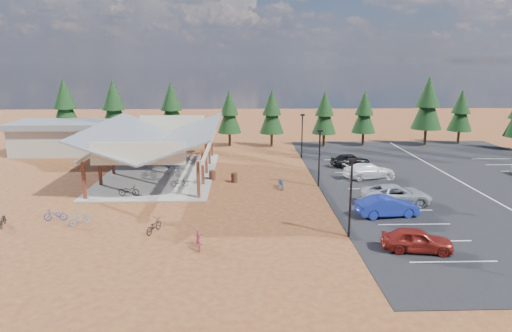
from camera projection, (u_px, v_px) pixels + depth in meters
name	position (u px, v px, depth m)	size (l,w,h in m)	color
ground	(264.00, 193.00, 38.87)	(140.00, 140.00, 0.00)	maroon
asphalt_lot	(461.00, 182.00, 42.31)	(27.00, 44.00, 0.04)	black
concrete_pad	(160.00, 174.00, 45.39)	(10.60, 18.60, 0.10)	gray
bike_pavilion	(159.00, 136.00, 44.54)	(11.65, 19.40, 4.97)	#552A18
outbuilding	(60.00, 137.00, 55.26)	(11.00, 7.00, 3.90)	#ADA593
lamp_post_0	(351.00, 192.00, 28.60)	(0.50, 0.25, 5.14)	black
lamp_post_1	(319.00, 154.00, 40.29)	(0.50, 0.25, 5.14)	black
lamp_post_2	(302.00, 133.00, 51.98)	(0.50, 0.25, 5.14)	black
trash_bin_0	(234.00, 178.00, 42.25)	(0.60, 0.60, 0.90)	#412217
trash_bin_1	(212.00, 175.00, 43.08)	(0.60, 0.60, 0.90)	#412217
pine_0	(65.00, 105.00, 58.73)	(3.82, 3.82, 8.90)	#382314
pine_1	(114.00, 106.00, 58.11)	(3.76, 3.76, 8.76)	#382314
pine_2	(171.00, 107.00, 59.14)	(3.63, 3.63, 8.46)	#382314
pine_3	(229.00, 112.00, 59.40)	(3.16, 3.16, 7.36)	#382314
pine_4	(272.00, 112.00, 58.90)	(3.20, 3.20, 7.45)	#382314
pine_5	(325.00, 113.00, 58.75)	(3.14, 3.14, 7.32)	#382314
pine_6	(364.00, 112.00, 59.65)	(3.13, 3.13, 7.29)	#382314
pine_7	(428.00, 103.00, 59.63)	(3.93, 3.93, 9.16)	#382314
pine_8	(461.00, 111.00, 61.03)	(3.18, 3.18, 7.40)	#382314
bike_0	(129.00, 190.00, 37.65)	(0.62, 1.76, 0.93)	black
bike_1	(149.00, 173.00, 43.44)	(0.42, 1.50, 0.90)	gray
bike_2	(151.00, 163.00, 48.18)	(0.55, 1.57, 0.83)	navy
bike_3	(153.00, 157.00, 50.61)	(0.45, 1.59, 0.96)	maroon
bike_4	(179.00, 182.00, 40.45)	(0.54, 1.54, 0.81)	black
bike_5	(173.00, 170.00, 44.66)	(0.42, 1.47, 0.88)	gray
bike_6	(173.00, 163.00, 47.90)	(0.57, 1.63, 0.86)	navy
bike_7	(197.00, 156.00, 51.17)	(0.50, 1.77, 1.07)	maroon
bike_8	(3.00, 220.00, 31.01)	(0.59, 1.69, 0.89)	black
bike_9	(80.00, 218.00, 31.24)	(0.46, 1.64, 0.99)	gray
bike_10	(56.00, 215.00, 32.09)	(0.56, 1.62, 0.85)	#1B39A1
bike_11	(198.00, 240.00, 27.35)	(0.52, 1.83, 1.10)	maroon
bike_12	(154.00, 226.00, 29.84)	(0.62, 1.76, 0.93)	black
bike_14	(281.00, 183.00, 40.28)	(0.66, 1.88, 0.99)	#194BA0
car_0	(417.00, 240.00, 26.82)	(1.64, 4.07, 1.39)	maroon
car_1	(387.00, 206.00, 32.87)	(1.56, 4.47, 1.47)	navy
car_2	(396.00, 195.00, 35.68)	(2.52, 5.46, 1.52)	#A0A2A8
car_3	(369.00, 171.00, 43.53)	(2.01, 4.95, 1.44)	white
car_4	(350.00, 160.00, 48.29)	(1.65, 4.11, 1.40)	black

